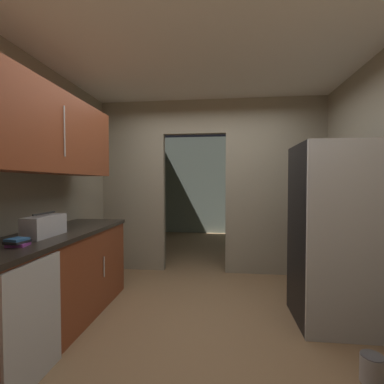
{
  "coord_description": "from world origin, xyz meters",
  "views": [
    {
      "loc": [
        0.2,
        -2.61,
        1.38
      ],
      "look_at": [
        -0.17,
        0.62,
        1.28
      ],
      "focal_mm": 25.38,
      "sensor_mm": 36.0,
      "label": 1
    }
  ],
  "objects_px": {
    "boombox": "(44,226)",
    "paint_can": "(372,369)",
    "refrigerator": "(336,234)",
    "dishwasher": "(35,323)",
    "book_stack": "(17,242)"
  },
  "relations": [
    {
      "from": "paint_can",
      "to": "boombox",
      "type": "bearing_deg",
      "value": 174.47
    },
    {
      "from": "dishwasher",
      "to": "refrigerator",
      "type": "bearing_deg",
      "value": 24.74
    },
    {
      "from": "book_stack",
      "to": "paint_can",
      "type": "bearing_deg",
      "value": 2.7
    },
    {
      "from": "refrigerator",
      "to": "paint_can",
      "type": "height_order",
      "value": "refrigerator"
    },
    {
      "from": "refrigerator",
      "to": "paint_can",
      "type": "distance_m",
      "value": 1.14
    },
    {
      "from": "paint_can",
      "to": "book_stack",
      "type": "bearing_deg",
      "value": -177.3
    },
    {
      "from": "book_stack",
      "to": "boombox",
      "type": "bearing_deg",
      "value": 97.08
    },
    {
      "from": "boombox",
      "to": "book_stack",
      "type": "bearing_deg",
      "value": -82.92
    },
    {
      "from": "refrigerator",
      "to": "dishwasher",
      "type": "bearing_deg",
      "value": -155.26
    },
    {
      "from": "boombox",
      "to": "paint_can",
      "type": "xyz_separation_m",
      "value": [
        2.59,
        -0.25,
        -0.91
      ]
    },
    {
      "from": "dishwasher",
      "to": "paint_can",
      "type": "xyz_separation_m",
      "value": [
        2.3,
        0.28,
        -0.33
      ]
    },
    {
      "from": "refrigerator",
      "to": "book_stack",
      "type": "xyz_separation_m",
      "value": [
        -2.62,
        -0.94,
        0.06
      ]
    },
    {
      "from": "dishwasher",
      "to": "paint_can",
      "type": "distance_m",
      "value": 2.34
    },
    {
      "from": "dishwasher",
      "to": "boombox",
      "type": "xyz_separation_m",
      "value": [
        -0.29,
        0.53,
        0.58
      ]
    },
    {
      "from": "paint_can",
      "to": "refrigerator",
      "type": "bearing_deg",
      "value": 84.78
    }
  ]
}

